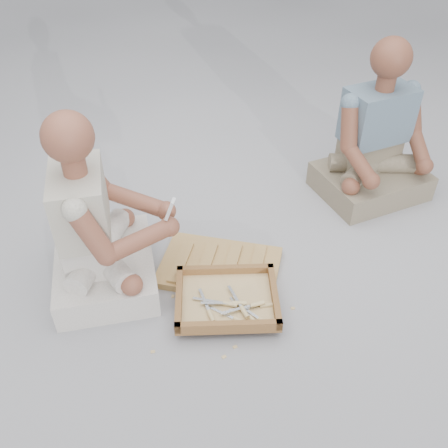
{
  "coord_description": "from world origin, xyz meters",
  "views": [
    {
      "loc": [
        0.11,
        -1.77,
        1.88
      ],
      "look_at": [
        0.01,
        0.17,
        0.3
      ],
      "focal_mm": 40.0,
      "sensor_mm": 36.0,
      "label": 1
    }
  ],
  "objects_px": {
    "carved_panel": "(220,267)",
    "tool_tray": "(227,299)",
    "craftsman": "(97,232)",
    "companion": "(376,146)"
  },
  "relations": [
    {
      "from": "tool_tray",
      "to": "craftsman",
      "type": "xyz_separation_m",
      "value": [
        -0.64,
        0.16,
        0.26
      ]
    },
    {
      "from": "carved_panel",
      "to": "tool_tray",
      "type": "xyz_separation_m",
      "value": [
        0.05,
        -0.26,
        0.04
      ]
    },
    {
      "from": "carved_panel",
      "to": "craftsman",
      "type": "relative_size",
      "value": 0.64
    },
    {
      "from": "craftsman",
      "to": "carved_panel",
      "type": "bearing_deg",
      "value": 84.81
    },
    {
      "from": "carved_panel",
      "to": "craftsman",
      "type": "distance_m",
      "value": 0.67
    },
    {
      "from": "carved_panel",
      "to": "craftsman",
      "type": "xyz_separation_m",
      "value": [
        -0.59,
        -0.1,
        0.31
      ]
    },
    {
      "from": "tool_tray",
      "to": "craftsman",
      "type": "relative_size",
      "value": 0.55
    },
    {
      "from": "carved_panel",
      "to": "companion",
      "type": "bearing_deg",
      "value": 40.83
    },
    {
      "from": "craftsman",
      "to": "companion",
      "type": "bearing_deg",
      "value": 105.63
    },
    {
      "from": "tool_tray",
      "to": "companion",
      "type": "distance_m",
      "value": 1.39
    }
  ]
}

